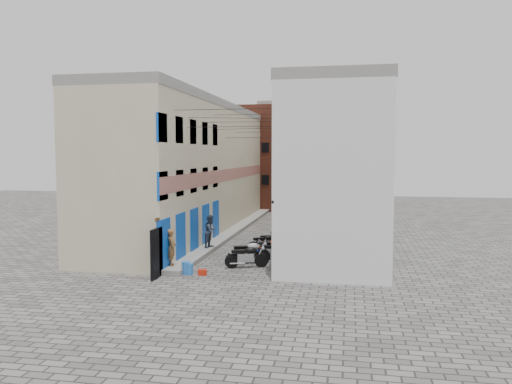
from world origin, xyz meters
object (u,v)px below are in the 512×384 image
Objects in this scene: motorcycle_g at (282,236)px; person_a at (172,247)px; motorcycle_e at (266,242)px; water_jug_far at (186,268)px; red_crate at (202,272)px; motorcycle_d at (271,246)px; motorcycle_b at (249,251)px; motorcycle_f at (272,239)px; motorcycle_a at (246,255)px; motorcycle_c at (273,250)px; person_b at (211,231)px; water_jug_near at (190,269)px.

person_a is at bearing -32.88° from motorcycle_g.
motorcycle_e is 6.28m from water_jug_far.
person_a reaches higher than red_crate.
motorcycle_d is 5.42m from red_crate.
motorcycle_f is (0.51, 4.00, -0.07)m from motorcycle_b.
motorcycle_a is 4.90m from motorcycle_f.
motorcycle_c is 0.94× the size of motorcycle_f.
person_b is (0.54, 4.74, 0.04)m from person_a.
motorcycle_c is 3.54× the size of water_jug_near.
water_jug_near is (-3.18, -7.72, -0.32)m from motorcycle_g.
motorcycle_c is at bearing 135.32° from motorcycle_a.
motorcycle_d is 3.37× the size of water_jug_near.
person_a reaches higher than motorcycle_g.
motorcycle_g is 3.92× the size of water_jug_near.
motorcycle_f is at bearing 67.98° from water_jug_near.
motorcycle_c is 5.40m from person_a.
motorcycle_d reaches higher than water_jug_near.
person_a is 0.95× the size of person_b.
motorcycle_f is 3.38× the size of water_jug_far.
motorcycle_d is 3.52m from person_b.
person_b is at bearing 93.36° from water_jug_far.
motorcycle_g is at bearing -42.78° from person_b.
motorcycle_e is 1.05m from motorcycle_f.
water_jug_near is (1.03, -0.50, -0.86)m from person_a.
motorcycle_f is at bearing 66.67° from water_jug_far.
motorcycle_c is at bearing -16.57° from motorcycle_f.
motorcycle_c reaches higher than red_crate.
motorcycle_c is 4.61m from red_crate.
motorcycle_e reaches higher than motorcycle_d.
motorcycle_d is 0.89m from motorcycle_e.
motorcycle_d is at bearing 139.17° from motorcycle_b.
person_a is (-3.56, -5.15, 0.52)m from motorcycle_e.
water_jug_near is (0.49, -5.24, -0.90)m from person_b.
motorcycle_f is at bearing -27.29° from motorcycle_g.
motorcycle_f reaches higher than water_jug_near.
red_crate is at bearing -48.76° from motorcycle_e.
motorcycle_b is 1.28× the size of motorcycle_d.
motorcycle_b is at bearing 48.55° from water_jug_far.
motorcycle_f reaches higher than red_crate.
motorcycle_d is (-0.27, 1.10, -0.03)m from motorcycle_c.
motorcycle_e is 5.11× the size of red_crate.
motorcycle_b is 5.47× the size of red_crate.
motorcycle_b is at bearing -46.11° from motorcycle_d.
motorcycle_f is at bearing 171.18° from motorcycle_c.
motorcycle_b is 2.32m from motorcycle_d.
motorcycle_g is (0.65, 2.07, -0.01)m from motorcycle_e.
water_jug_far is (-2.43, -1.80, -0.32)m from motorcycle_a.
water_jug_far is at bearing -72.01° from motorcycle_a.
motorcycle_a is 1.17× the size of motorcycle_c.
person_a is at bearing -57.78° from motorcycle_f.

